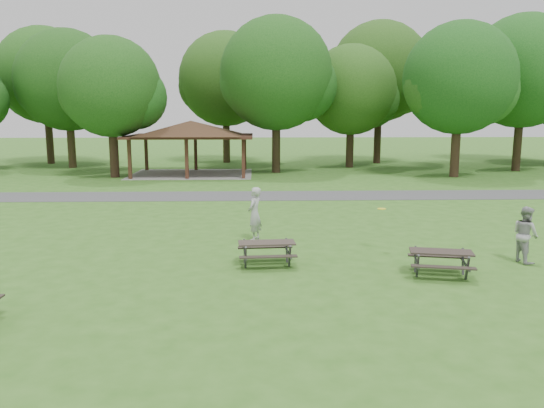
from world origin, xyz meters
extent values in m
plane|color=#32651D|center=(0.00, 0.00, 0.00)|extent=(160.00, 160.00, 0.00)
cube|color=#424345|center=(0.00, 14.00, 0.01)|extent=(120.00, 3.20, 0.02)
cube|color=#321E12|center=(-7.70, 21.30, 1.30)|extent=(0.22, 0.22, 2.60)
cube|color=#362213|center=(-7.70, 26.70, 1.30)|extent=(0.22, 0.22, 2.60)
cube|color=#3A1E15|center=(-4.00, 21.30, 1.30)|extent=(0.22, 0.22, 2.60)
cube|color=#321F12|center=(-4.00, 26.70, 1.30)|extent=(0.22, 0.22, 2.60)
cube|color=#381D14|center=(-0.30, 21.30, 1.30)|extent=(0.22, 0.22, 2.60)
cube|color=#3B2515|center=(-0.30, 26.70, 1.30)|extent=(0.22, 0.22, 2.60)
cube|color=#361D15|center=(-4.00, 24.00, 2.68)|extent=(8.60, 6.60, 0.16)
pyramid|color=#372216|center=(-4.00, 24.00, 3.26)|extent=(7.01, 7.01, 1.00)
cube|color=gray|center=(-4.00, 24.00, 0.01)|extent=(8.40, 6.40, 0.03)
cylinder|color=#332516|center=(-14.00, 29.00, 1.92)|extent=(0.60, 0.60, 3.85)
sphere|color=#164112|center=(-14.00, 29.00, 6.77)|extent=(7.80, 7.80, 7.80)
sphere|color=#1E4B15|center=(-12.25, 29.30, 5.99)|extent=(5.07, 5.07, 5.07)
sphere|color=#134414|center=(-15.56, 28.80, 6.19)|extent=(4.68, 4.68, 4.68)
cylinder|color=black|center=(-9.00, 22.50, 1.75)|extent=(0.60, 0.60, 3.50)
sphere|color=#174513|center=(-9.00, 22.50, 5.97)|extent=(6.60, 6.60, 6.60)
sphere|color=#144915|center=(-7.52, 22.80, 5.31)|extent=(4.29, 4.29, 4.29)
sphere|color=#184112|center=(-10.32, 22.30, 5.48)|extent=(3.96, 3.96, 3.96)
cylinder|color=black|center=(2.00, 25.00, 2.01)|extent=(0.60, 0.60, 4.02)
sphere|color=#164413|center=(2.00, 25.00, 7.02)|extent=(8.00, 8.00, 8.00)
sphere|color=#144313|center=(3.80, 25.30, 6.22)|extent=(5.20, 5.20, 5.20)
sphere|color=#174A15|center=(0.40, 24.80, 6.42)|extent=(4.80, 4.80, 4.80)
cylinder|color=black|center=(8.00, 28.50, 1.72)|extent=(0.60, 0.60, 3.43)
sphere|color=#1F4814|center=(8.00, 28.50, 6.05)|extent=(7.00, 7.00, 7.00)
sphere|color=#194413|center=(9.57, 28.80, 5.36)|extent=(4.55, 4.55, 4.55)
sphere|color=#1A4F16|center=(6.60, 28.30, 5.53)|extent=(4.20, 4.20, 4.20)
cylinder|color=#312015|center=(14.00, 22.00, 1.89)|extent=(0.60, 0.60, 3.78)
sphere|color=#134514|center=(14.00, 22.00, 6.55)|extent=(7.40, 7.40, 7.40)
sphere|color=#184E16|center=(15.66, 22.30, 5.81)|extent=(4.81, 4.81, 4.81)
sphere|color=#1C4915|center=(12.52, 21.80, 6.00)|extent=(4.44, 4.44, 4.44)
cylinder|color=black|center=(20.00, 25.50, 2.10)|extent=(0.60, 0.60, 4.20)
sphere|color=#144814|center=(20.00, 25.50, 7.27)|extent=(8.20, 8.20, 8.20)
sphere|color=#204C15|center=(18.36, 25.30, 6.66)|extent=(4.92, 4.92, 4.92)
cylinder|color=#2F2015|center=(-17.00, 32.50, 2.19)|extent=(0.60, 0.60, 4.38)
sphere|color=#194814|center=(-17.00, 32.50, 7.38)|extent=(8.00, 8.00, 8.00)
sphere|color=#194112|center=(-15.20, 32.80, 6.58)|extent=(5.20, 5.20, 5.20)
sphere|color=#1F4714|center=(-18.60, 32.30, 6.78)|extent=(4.80, 4.80, 4.80)
cylinder|color=#2F2215|center=(-2.00, 33.00, 2.06)|extent=(0.60, 0.60, 4.13)
sphere|color=#1E4614|center=(-2.00, 33.00, 7.13)|extent=(8.00, 8.00, 8.00)
sphere|color=#1C4F16|center=(-0.20, 33.30, 6.33)|extent=(5.20, 5.20, 5.20)
sphere|color=#1C3F12|center=(-3.60, 32.80, 6.53)|extent=(4.80, 4.80, 4.80)
cylinder|color=black|center=(11.00, 32.00, 2.27)|extent=(0.60, 0.60, 4.55)
sphere|color=#1E4413|center=(11.00, 32.00, 7.70)|extent=(8.40, 8.40, 8.40)
sphere|color=#204A15|center=(12.89, 32.30, 6.86)|extent=(5.46, 5.46, 5.46)
sphere|color=#204F16|center=(9.32, 31.80, 7.07)|extent=(5.04, 5.04, 5.04)
cylinder|color=#321F16|center=(24.00, 33.50, 2.13)|extent=(0.60, 0.60, 4.27)
sphere|color=#1B4A15|center=(24.00, 33.50, 7.27)|extent=(8.00, 8.00, 8.00)
sphere|color=#164714|center=(25.80, 33.80, 6.47)|extent=(5.20, 5.20, 5.20)
sphere|color=#194D16|center=(22.40, 33.30, 6.67)|extent=(4.80, 4.80, 4.80)
cube|color=#312924|center=(0.76, 1.26, 0.65)|extent=(1.65, 0.74, 0.04)
cube|color=#29231D|center=(0.79, 0.73, 0.39)|extent=(1.62, 0.34, 0.04)
cube|color=#2B241F|center=(0.72, 1.79, 0.39)|extent=(1.62, 0.34, 0.04)
cube|color=#464649|center=(0.16, 0.88, 0.33)|extent=(0.08, 0.34, 0.70)
cube|color=#3B3B3D|center=(0.12, 1.55, 0.33)|extent=(0.08, 0.34, 0.70)
cube|color=#424144|center=(0.14, 1.22, 0.35)|extent=(0.14, 1.31, 0.04)
cube|color=#3A3A3C|center=(1.40, 0.97, 0.33)|extent=(0.08, 0.34, 0.70)
cube|color=#3E3E40|center=(1.35, 1.64, 0.33)|extent=(0.08, 0.34, 0.70)
cube|color=#464649|center=(1.37, 1.30, 0.35)|extent=(0.14, 1.31, 0.04)
cube|color=#2B231F|center=(5.38, 0.09, 0.66)|extent=(1.72, 0.97, 0.04)
cube|color=black|center=(5.27, -0.44, 0.39)|extent=(1.64, 0.57, 0.04)
cube|color=#2C2420|center=(5.49, 0.61, 0.39)|extent=(1.64, 0.57, 0.04)
cube|color=#444446|center=(4.70, -0.11, 0.33)|extent=(0.12, 0.34, 0.71)
cube|color=#3E3E40|center=(4.84, 0.55, 0.33)|extent=(0.12, 0.34, 0.71)
cube|color=#3D3D3F|center=(4.77, 0.22, 0.36)|extent=(0.33, 1.30, 0.04)
cube|color=#3D3D3F|center=(5.92, -0.38, 0.33)|extent=(0.12, 0.34, 0.71)
cube|color=#3D3C3F|center=(6.06, 0.29, 0.33)|extent=(0.12, 0.34, 0.71)
cube|color=#3A3B3D|center=(5.99, -0.04, 0.36)|extent=(0.33, 1.30, 0.04)
cylinder|color=yellow|center=(4.40, 2.76, 1.34)|extent=(0.34, 0.34, 0.02)
imported|color=#A8A8AB|center=(0.42, 4.24, 0.92)|extent=(0.66, 0.79, 1.83)
imported|color=#9E9EA0|center=(8.28, 1.31, 0.83)|extent=(0.77, 0.91, 1.65)
camera|label=1|loc=(0.42, -13.42, 4.32)|focal=35.00mm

